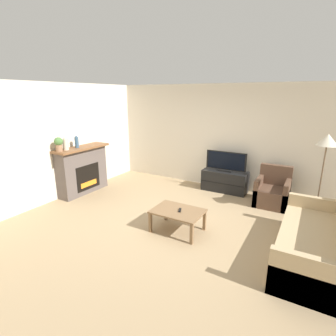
% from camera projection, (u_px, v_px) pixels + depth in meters
% --- Properties ---
extents(ground_plane, '(24.00, 24.00, 0.00)m').
position_uv_depth(ground_plane, '(177.00, 222.00, 5.19)').
color(ground_plane, '#9E8460').
extents(wall_back, '(12.00, 0.06, 2.70)m').
position_uv_depth(wall_back, '(221.00, 137.00, 6.86)').
color(wall_back, beige).
rests_on(wall_back, ground).
extents(wall_left, '(0.06, 12.00, 2.70)m').
position_uv_depth(wall_left, '(65.00, 141.00, 6.29)').
color(wall_left, beige).
rests_on(wall_left, ground).
extents(fireplace, '(0.49, 1.46, 1.18)m').
position_uv_depth(fireplace, '(82.00, 170.00, 6.60)').
color(fireplace, '#564C47').
rests_on(fireplace, ground).
extents(mantel_vase_left, '(0.13, 0.13, 0.30)m').
position_uv_depth(mantel_vase_left, '(66.00, 144.00, 6.04)').
color(mantel_vase_left, beige).
rests_on(mantel_vase_left, fireplace).
extents(mantel_vase_centre_left, '(0.09, 0.09, 0.29)m').
position_uv_depth(mantel_vase_centre_left, '(77.00, 142.00, 6.31)').
color(mantel_vase_centre_left, '#385670').
rests_on(mantel_vase_centre_left, fireplace).
extents(potted_plant, '(0.19, 0.19, 0.32)m').
position_uv_depth(potted_plant, '(59.00, 143.00, 5.87)').
color(potted_plant, '#936B4C').
rests_on(potted_plant, fireplace).
extents(tv_stand, '(1.14, 0.47, 0.54)m').
position_uv_depth(tv_stand, '(225.00, 181.00, 6.77)').
color(tv_stand, black).
rests_on(tv_stand, ground).
extents(tv, '(1.03, 0.18, 0.51)m').
position_uv_depth(tv, '(226.00, 162.00, 6.63)').
color(tv, black).
rests_on(tv, tv_stand).
extents(armchair, '(0.70, 0.76, 0.86)m').
position_uv_depth(armchair, '(272.00, 192.00, 5.94)').
color(armchair, brown).
rests_on(armchair, ground).
extents(coffee_table, '(0.90, 0.64, 0.41)m').
position_uv_depth(coffee_table, '(178.00, 213.00, 4.75)').
color(coffee_table, brown).
rests_on(coffee_table, ground).
extents(remote, '(0.09, 0.15, 0.02)m').
position_uv_depth(remote, '(180.00, 210.00, 4.72)').
color(remote, black).
rests_on(remote, coffee_table).
extents(couch, '(0.93, 2.18, 0.83)m').
position_uv_depth(couch, '(316.00, 244.00, 3.91)').
color(couch, tan).
rests_on(couch, ground).
extents(floor_lamp, '(0.38, 0.38, 1.74)m').
position_uv_depth(floor_lamp, '(327.00, 145.00, 4.84)').
color(floor_lamp, black).
rests_on(floor_lamp, ground).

